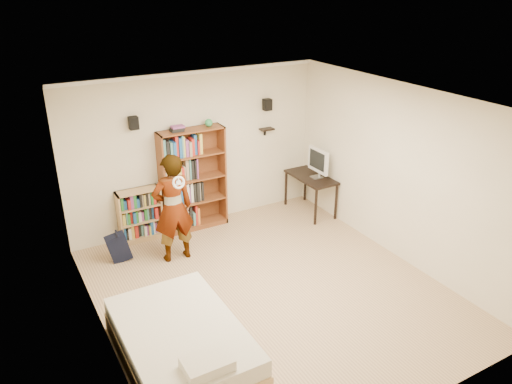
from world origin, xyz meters
TOP-DOWN VIEW (x-y plane):
  - ground at (0.00, 0.00)m, footprint 4.50×5.00m
  - room_shell at (0.00, 0.00)m, footprint 4.52×5.02m
  - crown_molding at (0.00, 0.00)m, footprint 4.50×5.00m
  - speaker_left at (-1.05, 2.40)m, footprint 0.14×0.12m
  - speaker_right at (1.35, 2.40)m, footprint 0.14×0.12m
  - wall_shelf at (1.35, 2.41)m, footprint 0.25×0.16m
  - tall_bookshelf at (-0.15, 2.34)m, footprint 1.13×0.33m
  - low_bookshelf at (-1.11, 2.37)m, footprint 0.72×0.27m
  - computer_desk at (1.97, 1.85)m, footprint 0.52×1.05m
  - imac at (2.02, 1.75)m, footprint 0.11×0.54m
  - daybed at (-1.59, -0.67)m, footprint 1.28×1.96m
  - person at (-0.83, 1.50)m, footprint 0.64×0.43m
  - wii_wheel at (-0.83, 1.18)m, footprint 0.19×0.07m
  - navy_bag at (-1.63, 1.87)m, footprint 0.36×0.25m

SIDE VIEW (x-z plane):
  - ground at x=0.00m, z-range -0.01..0.01m
  - navy_bag at x=-1.63m, z-range 0.00..0.47m
  - daybed at x=-1.59m, z-range 0.00..0.58m
  - computer_desk at x=1.97m, z-range 0.00..0.71m
  - low_bookshelf at x=-1.11m, z-range 0.00..0.90m
  - person at x=-0.83m, z-range 0.00..1.73m
  - tall_bookshelf at x=-0.15m, z-range 0.00..1.78m
  - imac at x=2.02m, z-range 0.71..1.25m
  - wii_wheel at x=-0.83m, z-range 1.31..1.50m
  - wall_shelf at x=1.35m, z-range 1.54..1.56m
  - room_shell at x=0.00m, z-range 0.41..3.12m
  - speaker_left at x=-1.05m, z-range 1.90..2.10m
  - speaker_right at x=1.35m, z-range 1.90..2.10m
  - crown_molding at x=0.00m, z-range 2.64..2.70m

